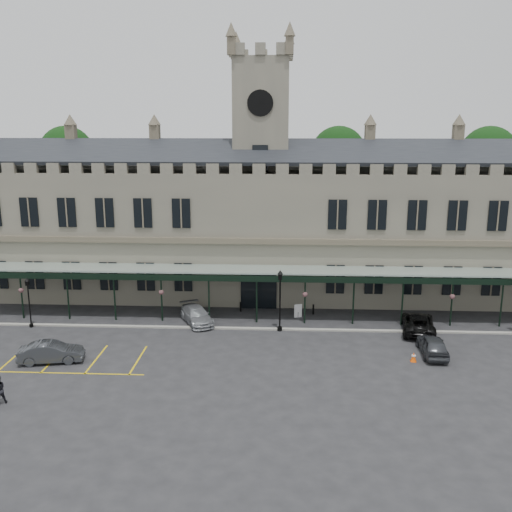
{
  "coord_description": "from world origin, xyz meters",
  "views": [
    {
      "loc": [
        2.2,
        -38.03,
        16.42
      ],
      "look_at": [
        0.0,
        6.0,
        6.0
      ],
      "focal_mm": 40.0,
      "sensor_mm": 36.0,
      "label": 1
    }
  ],
  "objects_px": {
    "traffic_cone": "(414,357)",
    "car_taxi": "(197,315)",
    "station_building": "(261,228)",
    "lamp_post_left": "(29,298)",
    "car_right_a": "(433,345)",
    "lamp_post_mid": "(280,295)",
    "car_van": "(418,323)",
    "sign_board": "(298,311)",
    "car_left_b": "(51,352)",
    "clock_tower": "(261,158)"
  },
  "relations": [
    {
      "from": "traffic_cone",
      "to": "car_taxi",
      "type": "relative_size",
      "value": 0.14
    },
    {
      "from": "lamp_post_mid",
      "to": "car_right_a",
      "type": "xyz_separation_m",
      "value": [
        11.05,
        -4.32,
        -2.27
      ]
    },
    {
      "from": "sign_board",
      "to": "car_left_b",
      "type": "height_order",
      "value": "car_left_b"
    },
    {
      "from": "lamp_post_left",
      "to": "sign_board",
      "type": "relative_size",
      "value": 3.58
    },
    {
      "from": "station_building",
      "to": "lamp_post_mid",
      "type": "height_order",
      "value": "station_building"
    },
    {
      "from": "clock_tower",
      "to": "traffic_cone",
      "type": "distance_m",
      "value": 23.63
    },
    {
      "from": "traffic_cone",
      "to": "car_left_b",
      "type": "relative_size",
      "value": 0.15
    },
    {
      "from": "car_taxi",
      "to": "traffic_cone",
      "type": "bearing_deg",
      "value": -49.43
    },
    {
      "from": "car_right_a",
      "to": "clock_tower",
      "type": "bearing_deg",
      "value": -47.44
    },
    {
      "from": "sign_board",
      "to": "lamp_post_mid",
      "type": "bearing_deg",
      "value": -133.35
    },
    {
      "from": "lamp_post_mid",
      "to": "traffic_cone",
      "type": "xyz_separation_m",
      "value": [
        9.44,
        -5.6,
        -2.66
      ]
    },
    {
      "from": "traffic_cone",
      "to": "lamp_post_mid",
      "type": "bearing_deg",
      "value": 149.32
    },
    {
      "from": "lamp_post_mid",
      "to": "car_right_a",
      "type": "height_order",
      "value": "lamp_post_mid"
    },
    {
      "from": "lamp_post_left",
      "to": "car_right_a",
      "type": "distance_m",
      "value": 31.74
    },
    {
      "from": "sign_board",
      "to": "car_right_a",
      "type": "xyz_separation_m",
      "value": [
        9.51,
        -7.64,
        0.15
      ]
    },
    {
      "from": "station_building",
      "to": "lamp_post_mid",
      "type": "xyz_separation_m",
      "value": [
        1.95,
        -10.61,
        -3.47
      ]
    },
    {
      "from": "station_building",
      "to": "sign_board",
      "type": "relative_size",
      "value": 51.38
    },
    {
      "from": "station_building",
      "to": "car_van",
      "type": "xyz_separation_m",
      "value": [
        13.0,
        -10.28,
        -5.73
      ]
    },
    {
      "from": "station_building",
      "to": "car_right_a",
      "type": "xyz_separation_m",
      "value": [
        13.0,
        -14.94,
        -5.74
      ]
    },
    {
      "from": "station_building",
      "to": "lamp_post_left",
      "type": "height_order",
      "value": "station_building"
    },
    {
      "from": "car_left_b",
      "to": "lamp_post_mid",
      "type": "bearing_deg",
      "value": -77.56
    },
    {
      "from": "lamp_post_mid",
      "to": "traffic_cone",
      "type": "height_order",
      "value": "lamp_post_mid"
    },
    {
      "from": "traffic_cone",
      "to": "lamp_post_left",
      "type": "bearing_deg",
      "value": 169.67
    },
    {
      "from": "lamp_post_mid",
      "to": "car_taxi",
      "type": "relative_size",
      "value": 1.08
    },
    {
      "from": "car_van",
      "to": "traffic_cone",
      "type": "bearing_deg",
      "value": 83.48
    },
    {
      "from": "sign_board",
      "to": "car_van",
      "type": "xyz_separation_m",
      "value": [
        9.51,
        -2.98,
        0.17
      ]
    },
    {
      "from": "station_building",
      "to": "traffic_cone",
      "type": "relative_size",
      "value": 88.52
    },
    {
      "from": "lamp_post_mid",
      "to": "car_van",
      "type": "height_order",
      "value": "lamp_post_mid"
    },
    {
      "from": "sign_board",
      "to": "car_van",
      "type": "distance_m",
      "value": 9.97
    },
    {
      "from": "sign_board",
      "to": "car_taxi",
      "type": "height_order",
      "value": "car_taxi"
    },
    {
      "from": "traffic_cone",
      "to": "car_taxi",
      "type": "bearing_deg",
      "value": 156.62
    },
    {
      "from": "traffic_cone",
      "to": "car_taxi",
      "type": "xyz_separation_m",
      "value": [
        -16.39,
        7.08,
        0.35
      ]
    },
    {
      "from": "clock_tower",
      "to": "lamp_post_mid",
      "type": "bearing_deg",
      "value": -79.69
    },
    {
      "from": "sign_board",
      "to": "car_right_a",
      "type": "distance_m",
      "value": 12.2
    },
    {
      "from": "car_left_b",
      "to": "car_taxi",
      "type": "height_order",
      "value": "car_left_b"
    },
    {
      "from": "traffic_cone",
      "to": "car_right_a",
      "type": "xyz_separation_m",
      "value": [
        1.61,
        1.28,
        0.39
      ]
    },
    {
      "from": "clock_tower",
      "to": "lamp_post_mid",
      "type": "height_order",
      "value": "clock_tower"
    },
    {
      "from": "sign_board",
      "to": "car_right_a",
      "type": "relative_size",
      "value": 0.27
    },
    {
      "from": "station_building",
      "to": "car_van",
      "type": "relative_size",
      "value": 11.34
    },
    {
      "from": "car_taxi",
      "to": "car_right_a",
      "type": "relative_size",
      "value": 1.11
    },
    {
      "from": "sign_board",
      "to": "car_van",
      "type": "height_order",
      "value": "car_van"
    },
    {
      "from": "car_left_b",
      "to": "traffic_cone",
      "type": "bearing_deg",
      "value": -98.11
    },
    {
      "from": "clock_tower",
      "to": "car_right_a",
      "type": "xyz_separation_m",
      "value": [
        13.0,
        -15.02,
        -12.39
      ]
    },
    {
      "from": "car_van",
      "to": "car_right_a",
      "type": "height_order",
      "value": "car_van"
    },
    {
      "from": "lamp_post_left",
      "to": "lamp_post_mid",
      "type": "height_order",
      "value": "lamp_post_mid"
    },
    {
      "from": "station_building",
      "to": "car_taxi",
      "type": "height_order",
      "value": "station_building"
    },
    {
      "from": "car_van",
      "to": "clock_tower",
      "type": "bearing_deg",
      "value": -29.87
    },
    {
      "from": "station_building",
      "to": "car_van",
      "type": "distance_m",
      "value": 17.54
    },
    {
      "from": "lamp_post_left",
      "to": "traffic_cone",
      "type": "distance_m",
      "value": 30.37
    },
    {
      "from": "lamp_post_left",
      "to": "car_left_b",
      "type": "xyz_separation_m",
      "value": [
        4.46,
        -6.77,
        -1.75
      ]
    }
  ]
}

